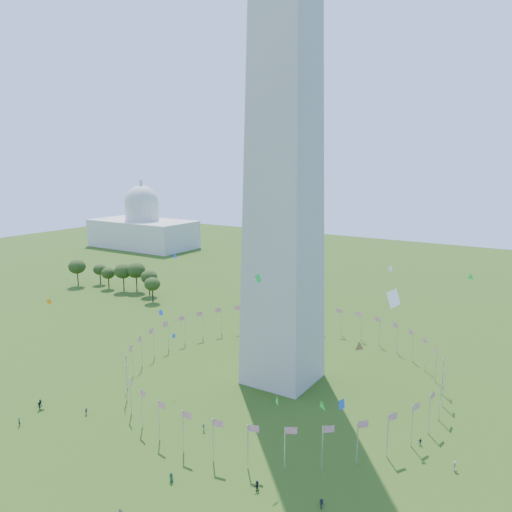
# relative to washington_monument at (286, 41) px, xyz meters

# --- Properties ---
(ground) EXTENTS (600.00, 600.00, 0.00)m
(ground) POSITION_rel_washington_monument_xyz_m (0.00, -50.00, -84.50)
(ground) COLOR #26410F
(ground) RESTS_ON ground
(washington_monument) EXTENTS (16.80, 16.80, 169.00)m
(washington_monument) POSITION_rel_washington_monument_xyz_m (0.00, 0.00, 0.00)
(washington_monument) COLOR #B6B0A2
(washington_monument) RESTS_ON ground
(flag_ring) EXTENTS (80.24, 80.24, 9.00)m
(flag_ring) POSITION_rel_washington_monument_xyz_m (-0.00, 0.00, -80.00)
(flag_ring) COLOR silver
(flag_ring) RESTS_ON ground
(capitol_building) EXTENTS (70.00, 35.00, 46.00)m
(capitol_building) POSITION_rel_washington_monument_xyz_m (-180.00, 130.00, -61.50)
(capitol_building) COLOR beige
(capitol_building) RESTS_ON ground
(crowd) EXTENTS (90.74, 75.49, 1.95)m
(crowd) POSITION_rel_washington_monument_xyz_m (5.55, -46.34, -83.63)
(crowd) COLOR black
(crowd) RESTS_ON ground
(kites_aloft) EXTENTS (112.19, 78.41, 40.39)m
(kites_aloft) POSITION_rel_washington_monument_xyz_m (15.47, -27.75, -65.28)
(kites_aloft) COLOR green
(kites_aloft) RESTS_ON ground
(tree_line_west) EXTENTS (55.53, 16.13, 12.82)m
(tree_line_west) POSITION_rel_washington_monument_xyz_m (-105.42, 41.04, -78.77)
(tree_line_west) COLOR #334C19
(tree_line_west) RESTS_ON ground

